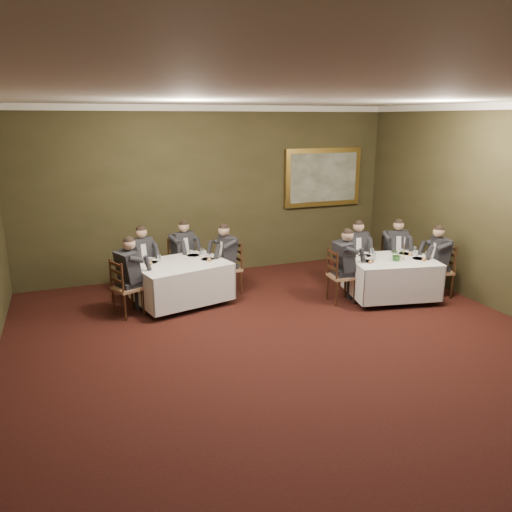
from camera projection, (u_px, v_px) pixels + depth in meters
ground at (321, 379)px, 6.43m from camera, size 10.00×10.00×0.00m
ceiling at (332, 94)px, 5.49m from camera, size 8.00×10.00×0.10m
back_wall at (211, 192)px, 10.46m from camera, size 8.00×0.10×3.50m
crown_molding at (332, 100)px, 5.51m from camera, size 8.00×10.00×0.12m
table_main at (391, 275)px, 9.18m from camera, size 1.73×1.44×0.67m
table_second at (181, 280)px, 8.94m from camera, size 1.83×1.55×0.67m
chair_main_backleft at (354, 273)px, 9.90m from camera, size 0.51×0.50×1.00m
diner_main_backleft at (355, 262)px, 9.83m from camera, size 0.49×0.55×1.35m
chair_main_backright at (393, 271)px, 10.03m from camera, size 0.51×0.50×1.00m
diner_main_backright at (394, 260)px, 9.96m from camera, size 0.48×0.55×1.35m
chair_main_endleft at (340, 287)px, 9.07m from camera, size 0.45×0.47×1.00m
diner_main_endleft at (342, 275)px, 9.01m from camera, size 0.51×0.44×1.35m
chair_main_endright at (439, 281)px, 9.38m from camera, size 0.52×0.53×1.00m
diner_main_endright at (439, 270)px, 9.32m from camera, size 0.57×0.51×1.35m
chair_sec_backleft at (142, 281)px, 9.40m from camera, size 0.55×0.54×1.00m
diner_sec_backleft at (141, 269)px, 9.33m from camera, size 0.53×0.58×1.35m
chair_sec_backright at (183, 273)px, 9.87m from camera, size 0.57×0.56×1.00m
diner_sec_backright at (183, 262)px, 9.80m from camera, size 0.56×0.60×1.35m
chair_sec_endright at (229, 279)px, 9.53m from camera, size 0.47×0.48×1.00m
diner_sec_endright at (228, 267)px, 9.46m from camera, size 0.52×0.45×1.35m
chair_sec_endleft at (128, 299)px, 8.44m from camera, size 0.56×0.57×1.00m
diner_sec_endleft at (128, 286)px, 8.39m from camera, size 0.60×0.56×1.35m
centerpiece at (397, 254)px, 8.95m from camera, size 0.26×0.23×0.25m
candlestick at (404, 251)px, 9.07m from camera, size 0.06×0.06×0.42m
place_setting_table_main at (366, 253)px, 9.37m from camera, size 0.33×0.31×0.14m
place_setting_table_second at (153, 260)px, 8.93m from camera, size 0.33×0.31×0.14m
painting at (323, 177)px, 11.24m from camera, size 1.85×0.09×1.30m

